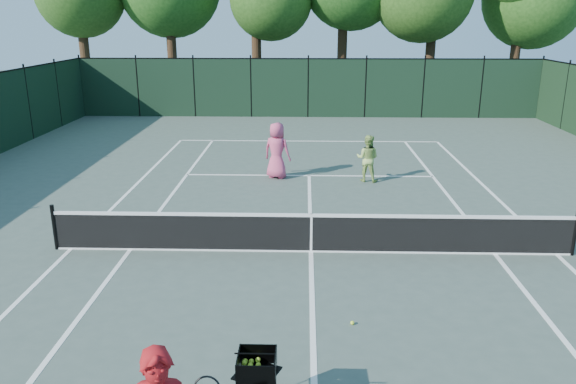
{
  "coord_description": "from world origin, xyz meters",
  "views": [
    {
      "loc": [
        -0.17,
        -11.69,
        5.05
      ],
      "look_at": [
        -0.55,
        1.0,
        1.1
      ],
      "focal_mm": 35.0,
      "sensor_mm": 36.0,
      "label": 1
    }
  ],
  "objects_px": {
    "player_green": "(368,158)",
    "ball_hopper": "(257,365)",
    "loose_ball_midcourt": "(352,323)",
    "player_pink": "(277,150)"
  },
  "relations": [
    {
      "from": "player_green",
      "to": "ball_hopper",
      "type": "xyz_separation_m",
      "value": [
        -2.61,
        -11.32,
        0.04
      ]
    },
    {
      "from": "ball_hopper",
      "to": "loose_ball_midcourt",
      "type": "xyz_separation_m",
      "value": [
        1.44,
        2.39,
        -0.76
      ]
    },
    {
      "from": "player_green",
      "to": "player_pink",
      "type": "bearing_deg",
      "value": 11.32
    },
    {
      "from": "player_pink",
      "to": "ball_hopper",
      "type": "xyz_separation_m",
      "value": [
        0.3,
        -11.62,
        -0.12
      ]
    },
    {
      "from": "ball_hopper",
      "to": "loose_ball_midcourt",
      "type": "distance_m",
      "value": 2.89
    },
    {
      "from": "player_green",
      "to": "loose_ball_midcourt",
      "type": "height_order",
      "value": "player_green"
    },
    {
      "from": "player_green",
      "to": "ball_hopper",
      "type": "bearing_deg",
      "value": 94.39
    },
    {
      "from": "player_green",
      "to": "loose_ball_midcourt",
      "type": "relative_size",
      "value": 22.15
    },
    {
      "from": "player_green",
      "to": "ball_hopper",
      "type": "relative_size",
      "value": 1.59
    },
    {
      "from": "player_pink",
      "to": "player_green",
      "type": "xyz_separation_m",
      "value": [
        2.91,
        -0.31,
        -0.17
      ]
    }
  ]
}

